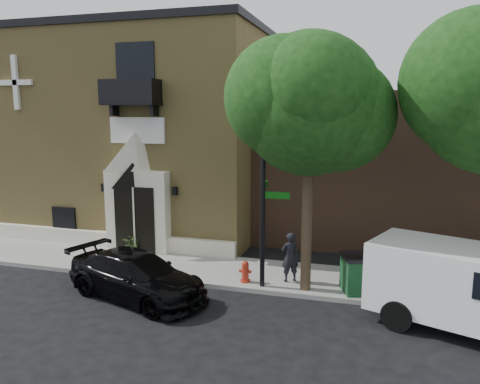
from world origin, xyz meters
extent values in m
plane|color=black|center=(0.00, 0.00, 0.00)|extent=(120.00, 120.00, 0.00)
cube|color=gray|center=(1.00, 1.50, 0.07)|extent=(42.00, 3.00, 0.15)
cube|color=tan|center=(-3.00, 8.00, 4.50)|extent=(12.00, 10.00, 9.00)
cube|color=black|center=(-3.00, 8.00, 9.15)|extent=(12.20, 10.20, 0.30)
cube|color=#EFE9CF|center=(-3.00, 2.88, 0.45)|extent=(12.00, 0.30, 0.60)
cube|color=#EFE9CF|center=(-1.00, 2.75, 1.75)|extent=(2.60, 0.55, 3.20)
pyramid|color=#EFE9CF|center=(-1.00, 2.75, 4.10)|extent=(2.60, 0.55, 1.50)
cube|color=black|center=(-1.00, 2.46, 1.45)|extent=(1.70, 0.06, 2.60)
cube|color=#EFE9CF|center=(-1.00, 2.42, 1.45)|extent=(0.06, 0.04, 2.60)
cube|color=white|center=(-1.00, 2.94, 4.90)|extent=(2.30, 0.10, 1.00)
cube|color=black|center=(-1.00, 2.55, 5.90)|extent=(2.20, 0.90, 0.10)
cube|color=black|center=(-1.00, 2.12, 6.35)|extent=(2.20, 0.06, 0.90)
cube|color=black|center=(-2.05, 2.55, 6.35)|extent=(0.06, 0.90, 0.90)
cube|color=black|center=(0.05, 2.55, 6.35)|extent=(0.06, 0.90, 0.90)
cube|color=black|center=(-1.00, 2.97, 7.10)|extent=(1.60, 0.08, 2.20)
cube|color=white|center=(-6.50, 2.92, 6.80)|extent=(0.22, 0.14, 2.20)
cube|color=white|center=(-6.50, 2.92, 6.80)|extent=(1.60, 0.14, 0.22)
cube|color=black|center=(-4.60, 2.95, 1.15)|extent=(1.10, 0.10, 1.00)
cube|color=#CA5916|center=(-4.60, 2.98, 1.15)|extent=(0.85, 0.06, 0.75)
cube|color=black|center=(-2.55, 2.88, 2.60)|extent=(0.18, 0.18, 0.32)
cube|color=black|center=(0.55, 2.88, 2.60)|extent=(0.18, 0.18, 0.32)
cube|color=brown|center=(12.00, 9.00, 3.20)|extent=(18.00, 8.00, 6.40)
cylinder|color=#38281C|center=(6.00, 0.45, 2.25)|extent=(0.32, 0.32, 4.20)
sphere|color=#10380F|center=(6.00, 0.45, 5.82)|extent=(4.20, 4.20, 4.20)
sphere|color=#10380F|center=(6.80, 0.75, 5.52)|extent=(3.36, 3.36, 3.36)
sphere|color=#10380F|center=(5.30, 0.25, 6.02)|extent=(3.57, 3.57, 3.57)
sphere|color=#10380F|center=(6.20, -0.25, 6.22)|extent=(3.15, 3.15, 3.15)
sphere|color=#10380F|center=(10.30, 0.25, 6.35)|extent=(3.82, 3.82, 3.83)
imported|color=black|center=(1.12, -1.32, 0.69)|extent=(5.16, 3.36, 1.39)
cylinder|color=black|center=(8.65, -1.39, 0.41)|extent=(0.85, 0.54, 0.81)
cylinder|color=black|center=(9.38, 0.51, 0.41)|extent=(0.85, 0.54, 0.81)
cylinder|color=black|center=(4.65, 0.32, 3.00)|extent=(0.15, 0.15, 5.69)
cube|color=#0C610F|center=(5.07, 0.35, 3.09)|extent=(0.81, 0.09, 0.21)
cube|color=#0C610F|center=(4.62, 0.75, 3.33)|extent=(0.09, 0.81, 0.21)
cylinder|color=#AD2A17|center=(4.03, 0.53, 0.19)|extent=(0.32, 0.32, 0.07)
cylinder|color=#AD2A17|center=(4.03, 0.53, 0.47)|extent=(0.23, 0.23, 0.49)
sphere|color=#AD2A17|center=(4.03, 0.53, 0.74)|extent=(0.23, 0.23, 0.23)
cylinder|color=#AD2A17|center=(4.03, 0.53, 0.51)|extent=(0.40, 0.11, 0.11)
cube|color=#0F3919|center=(7.97, 0.83, 0.68)|extent=(1.94, 1.47, 1.05)
cube|color=black|center=(7.97, 0.83, 1.25)|extent=(2.00, 1.53, 0.11)
imported|color=#4D682D|center=(-1.04, 2.29, 0.53)|extent=(0.70, 0.60, 0.77)
imported|color=black|center=(5.41, 0.98, 0.97)|extent=(0.71, 0.65, 1.63)
camera|label=1|loc=(7.95, -13.43, 5.60)|focal=35.00mm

